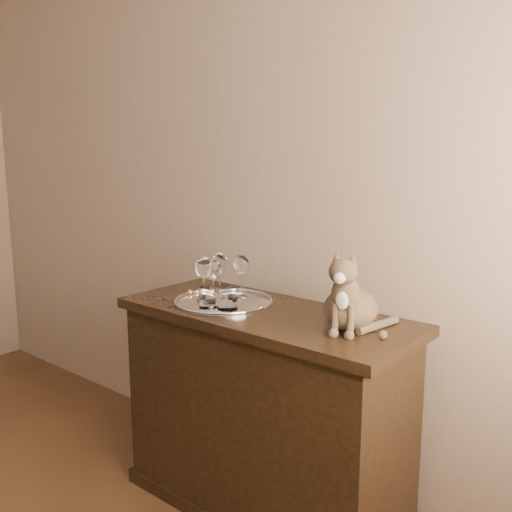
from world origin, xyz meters
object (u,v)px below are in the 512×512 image
at_px(sideboard, 264,413).
at_px(wine_glass_c, 204,279).
at_px(wine_glass_b, 241,275).
at_px(cat, 351,288).
at_px(tumbler_a, 227,298).
at_px(wine_glass_d, 214,280).
at_px(tumbler_b, 208,297).
at_px(wine_glass_a, 220,275).
at_px(tray, 224,303).

xyz_separation_m(sideboard, wine_glass_c, (-0.26, -0.07, 0.52)).
distance_m(wine_glass_b, cat, 0.57).
bearing_deg(tumbler_a, wine_glass_b, 115.98).
relative_size(wine_glass_c, wine_glass_d, 1.10).
bearing_deg(cat, wine_glass_c, 172.25).
bearing_deg(wine_glass_c, tumbler_a, -10.06).
bearing_deg(tumbler_b, wine_glass_d, 122.37).
bearing_deg(wine_glass_a, tumbler_a, -38.47).
height_order(wine_glass_b, tumbler_a, wine_glass_b).
bearing_deg(cat, wine_glass_d, 169.00).
xyz_separation_m(sideboard, wine_glass_b, (-0.20, 0.09, 0.52)).
height_order(tray, wine_glass_b, wine_glass_b).
height_order(wine_glass_d, tumbler_b, wine_glass_d).
distance_m(sideboard, tumbler_b, 0.52).
bearing_deg(tray, tumbler_a, -38.75).
xyz_separation_m(tumbler_a, tumbler_b, (-0.07, -0.03, -0.00)).
bearing_deg(wine_glass_d, wine_glass_a, 110.69).
distance_m(tray, wine_glass_a, 0.14).
bearing_deg(sideboard, cat, 2.80).
bearing_deg(wine_glass_b, tray, -87.02).
bearing_deg(wine_glass_a, wine_glass_b, 41.10).
height_order(wine_glass_c, wine_glass_d, wine_glass_c).
relative_size(sideboard, wine_glass_b, 6.68).
xyz_separation_m(wine_glass_b, wine_glass_c, (-0.06, -0.16, 0.00)).
relative_size(sideboard, wine_glass_a, 6.44).
relative_size(wine_glass_b, tumbler_b, 2.22).
distance_m(sideboard, cat, 0.68).
distance_m(tumbler_a, tumbler_b, 0.08).
height_order(tray, tumbler_a, tumbler_a).
relative_size(sideboard, wine_glass_d, 7.15).
relative_size(tray, tumbler_b, 4.95).
bearing_deg(cat, wine_glass_a, 163.37).
distance_m(wine_glass_c, wine_glass_d, 0.04).
xyz_separation_m(sideboard, wine_glass_d, (-0.24, -0.03, 0.52)).
distance_m(wine_glass_d, tumbler_a, 0.16).
distance_m(tray, wine_glass_b, 0.15).
height_order(sideboard, wine_glass_b, wine_glass_b).
relative_size(sideboard, tray, 3.00).
bearing_deg(wine_glass_d, tumbler_b, -57.63).
height_order(sideboard, wine_glass_c, wine_glass_c).
bearing_deg(wine_glass_c, wine_glass_b, 67.80).
height_order(sideboard, tray, tray).
distance_m(wine_glass_a, tumbler_b, 0.19).
bearing_deg(tumbler_a, wine_glass_c, 169.94).
bearing_deg(wine_glass_c, sideboard, 14.99).
xyz_separation_m(wine_glass_c, tumbler_b, (0.08, -0.06, -0.05)).
relative_size(tray, wine_glass_a, 2.15).
bearing_deg(sideboard, wine_glass_b, 156.01).
height_order(tumbler_b, cat, cat).
xyz_separation_m(wine_glass_b, wine_glass_d, (-0.05, -0.12, -0.01)).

